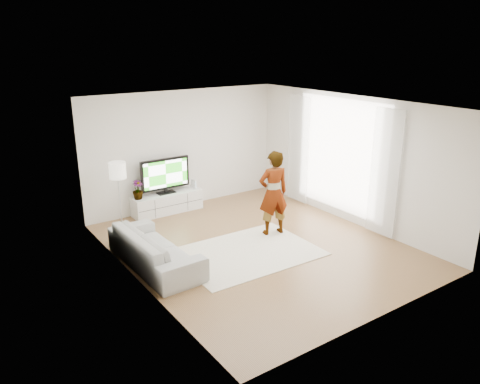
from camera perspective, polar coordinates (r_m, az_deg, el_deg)
floor at (r=9.34m, az=2.22°, el=-6.63°), size 6.00×6.00×0.00m
ceiling at (r=8.55m, az=2.45°, el=10.67°), size 6.00×6.00×0.00m
wall_left at (r=7.67m, az=-12.79°, el=-1.44°), size 0.02×6.00×2.80m
wall_right at (r=10.48m, az=13.36°, el=3.81°), size 0.02×6.00×2.80m
wall_back at (r=11.30m, az=-6.86°, el=5.20°), size 5.00×0.02×2.80m
wall_front at (r=6.82m, az=17.66°, el=-4.37°), size 5.00×0.02×2.80m
window at (r=10.65m, az=12.12°, el=4.40°), size 0.01×2.60×2.50m
curtain_near at (r=9.80m, az=17.24°, el=2.18°), size 0.04×0.70×2.60m
curtain_far at (r=11.53m, az=7.14°, el=5.19°), size 0.04×0.70×2.60m
media_console at (r=11.16m, az=-8.86°, el=-1.30°), size 1.67×0.47×0.47m
television at (r=10.97m, az=-9.10°, el=2.12°), size 1.20×0.24×0.83m
game_console at (r=11.37m, az=-5.64°, el=0.99°), size 0.08×0.16×0.20m
potted_plant at (r=10.75m, az=-12.37°, el=0.27°), size 0.29×0.29×0.43m
rug at (r=9.06m, az=0.84°, el=-7.38°), size 2.68×1.96×0.01m
player at (r=9.62m, az=4.09°, el=-0.12°), size 0.72×0.55×1.78m
sofa at (r=8.60m, az=-10.33°, el=-6.78°), size 0.95×2.29×0.66m
floor_lamp at (r=9.85m, az=-14.68°, el=2.19°), size 0.34×0.34×1.54m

